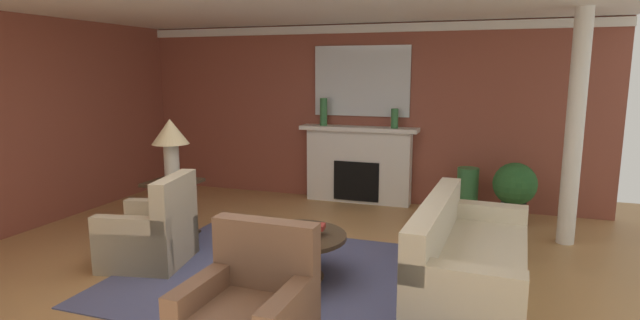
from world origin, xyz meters
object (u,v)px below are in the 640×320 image
Objects in this scene: fireplace at (358,167)px; potted_plant at (515,188)px; mantel_mirror at (362,81)px; coffee_table at (295,246)px; armchair_facing_fireplace at (249,320)px; sofa at (467,262)px; vase_mantel_right at (395,118)px; vase_mantel_left at (324,112)px; vase_tall_corner at (467,192)px; table_lamp at (170,138)px; armchair_near_window at (151,235)px; side_table at (174,205)px.

fireplace reaches higher than potted_plant.
coffee_table is at bearing -86.81° from mantel_mirror.
coffee_table is at bearing 99.18° from armchair_facing_fireplace.
potted_plant is at bearing 79.16° from sofa.
armchair_facing_fireplace is 3.31× the size of vase_mantel_right.
vase_mantel_left reaches higher than potted_plant.
potted_plant is (1.83, 4.01, 0.19)m from armchair_facing_fireplace.
sofa is at bearing -86.76° from vase_tall_corner.
table_lamp is at bearing -134.19° from vase_mantel_right.
table_lamp is 3.22m from vase_mantel_right.
armchair_near_window is at bearing -112.90° from mantel_mirror.
mantel_mirror reaches higher than table_lamp.
fireplace is at bearing 169.63° from vase_tall_corner.
mantel_mirror is at bearing 55.66° from side_table.
fireplace reaches higher than armchair_facing_fireplace.
vase_tall_corner is (1.64, -0.30, -0.21)m from fireplace.
sofa is 7.45× the size of vase_mantel_right.
vase_mantel_left is at bearing -174.87° from fireplace.
armchair_facing_fireplace is at bearing -91.80° from vase_mantel_right.
armchair_facing_fireplace is 1.46m from coffee_table.
sofa reaches higher than potted_plant.
armchair_near_window is at bearing -113.68° from fireplace.
mantel_mirror is at bearing 164.81° from potted_plant.
armchair_near_window is at bearing -143.40° from potted_plant.
sofa is at bearing -50.35° from vase_mantel_left.
fireplace is at bearing 167.73° from potted_plant.
armchair_facing_fireplace is at bearing -84.92° from mantel_mirror.
vase_mantel_right is (1.10, 0.00, -0.07)m from vase_mantel_left.
side_table is 1.66× the size of vase_mantel_left.
potted_plant is (3.93, 1.87, -0.73)m from table_lamp.
fireplace reaches higher than vase_tall_corner.
sofa is at bearing 6.81° from coffee_table.
armchair_near_window is (-1.40, -3.18, -0.25)m from fireplace.
potted_plant is (2.24, -0.49, -0.06)m from fireplace.
fireplace is 1.80× the size of coffee_table.
fireplace is 0.84× the size of sofa.
mantel_mirror reaches higher than side_table.
side_table is 3.34m from vase_mantel_right.
mantel_mirror is 3.06m from table_lamp.
armchair_facing_fireplace is 4.41m from potted_plant.
side_table is at bearing 159.53° from coffee_table.
side_table is 2.44× the size of vase_mantel_right.
coffee_table is 2.00m from side_table.
mantel_mirror is at bearing 162.82° from vase_mantel_right.
vase_tall_corner is 2.41× the size of vase_mantel_right.
vase_mantel_right is at bearing 113.64° from sofa.
coffee_table is at bearing -20.47° from side_table.
armchair_near_window is 1.27m from table_lamp.
sofa is 3.63m from table_lamp.
vase_mantel_left is at bearing 171.08° from potted_plant.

